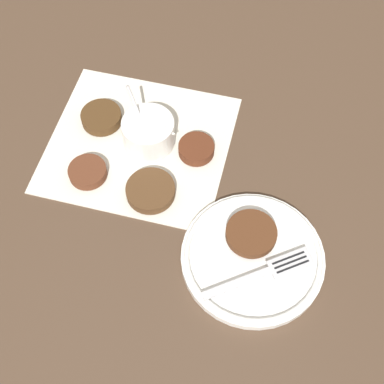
{
  "coord_description": "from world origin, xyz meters",
  "views": [
    {
      "loc": [
        0.25,
        -0.43,
        0.73
      ],
      "look_at": [
        0.1,
        -0.04,
        0.02
      ],
      "focal_mm": 50.0,
      "sensor_mm": 36.0,
      "label": 1
    }
  ],
  "objects_px": {
    "sauce_bowl": "(148,133)",
    "fork": "(270,271)",
    "fritter_on_plate": "(251,234)",
    "serving_plate": "(253,257)"
  },
  "relations": [
    {
      "from": "sauce_bowl",
      "to": "fork",
      "type": "height_order",
      "value": "sauce_bowl"
    },
    {
      "from": "sauce_bowl",
      "to": "fritter_on_plate",
      "type": "distance_m",
      "value": 0.24
    },
    {
      "from": "sauce_bowl",
      "to": "fork",
      "type": "bearing_deg",
      "value": -32.73
    },
    {
      "from": "fritter_on_plate",
      "to": "fork",
      "type": "bearing_deg",
      "value": -47.65
    },
    {
      "from": "serving_plate",
      "to": "fritter_on_plate",
      "type": "relative_size",
      "value": 2.79
    },
    {
      "from": "fritter_on_plate",
      "to": "fork",
      "type": "relative_size",
      "value": 0.55
    },
    {
      "from": "serving_plate",
      "to": "fritter_on_plate",
      "type": "distance_m",
      "value": 0.03
    },
    {
      "from": "serving_plate",
      "to": "fork",
      "type": "xyz_separation_m",
      "value": [
        0.03,
        -0.02,
        0.01
      ]
    },
    {
      "from": "sauce_bowl",
      "to": "serving_plate",
      "type": "height_order",
      "value": "sauce_bowl"
    },
    {
      "from": "serving_plate",
      "to": "fritter_on_plate",
      "type": "bearing_deg",
      "value": 113.8
    }
  ]
}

